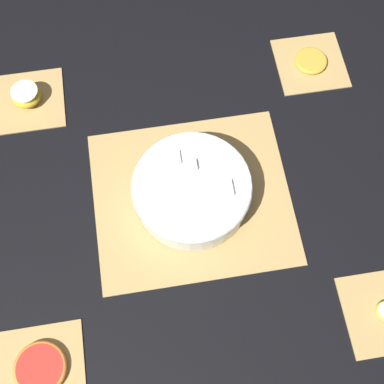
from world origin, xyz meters
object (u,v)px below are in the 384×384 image
fruit_salad_bowl (191,190)px  apple_half (26,95)px  grapefruit_slice (40,368)px  orange_slice_whole (311,61)px

fruit_salad_bowl → apple_half: bearing=138.1°
grapefruit_slice → apple_half: bearing=90.0°
orange_slice_whole → fruit_salad_bowl: bearing=-138.3°
fruit_salad_bowl → orange_slice_whole: bearing=41.7°
orange_slice_whole → apple_half: bearing=180.0°
orange_slice_whole → grapefruit_slice: 0.88m
apple_half → orange_slice_whole: 0.65m
orange_slice_whole → grapefruit_slice: grapefruit_slice is taller
apple_half → orange_slice_whole: apple_half is taller
orange_slice_whole → grapefruit_slice: size_ratio=0.76×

